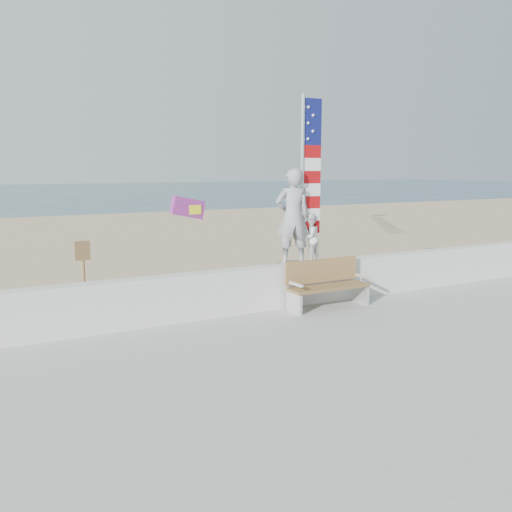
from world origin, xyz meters
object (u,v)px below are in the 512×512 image
object	(u,v)px
adult	(293,217)
child	(310,238)
bench	(326,283)
flag	(307,172)

from	to	relation	value
adult	child	size ratio (longest dim) A/B	1.90
bench	flag	distance (m)	2.36
child	flag	world-z (taller)	flag
adult	flag	distance (m)	0.98
child	bench	bearing A→B (deg)	86.37
child	flag	distance (m)	1.39
child	bench	xyz separation A→B (m)	(0.14, -0.45, -0.92)
bench	adult	bearing A→B (deg)	141.34
adult	bench	size ratio (longest dim) A/B	1.11
child	flag	bearing A→B (deg)	-20.09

